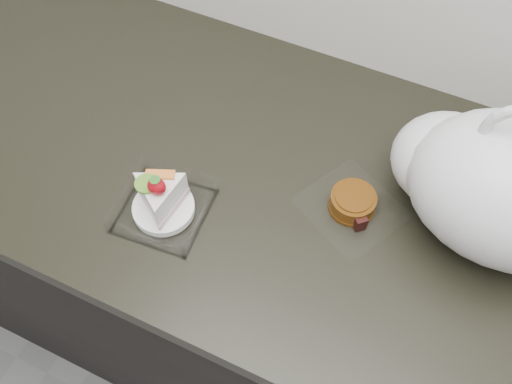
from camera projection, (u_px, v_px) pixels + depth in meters
name	position (u px, v px, depth m)	size (l,w,h in m)	color
counter	(315.00, 302.00, 1.32)	(2.04, 0.64, 0.90)	black
cake_tray	(162.00, 202.00, 0.91)	(0.15, 0.15, 0.11)	white
mooncake_wrap	(353.00, 204.00, 0.93)	(0.20, 0.19, 0.04)	white
plastic_bag	(499.00, 184.00, 0.83)	(0.36, 0.28, 0.28)	white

